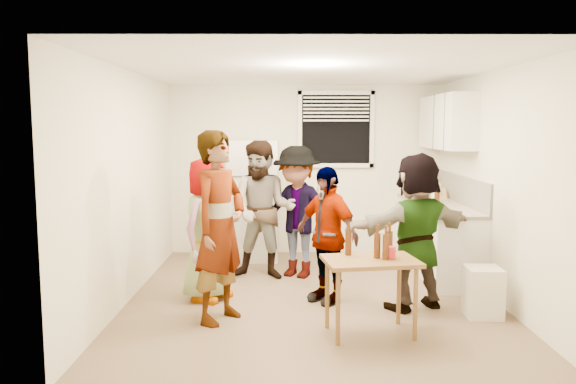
{
  "coord_description": "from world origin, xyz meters",
  "views": [
    {
      "loc": [
        -0.29,
        -6.07,
        1.89
      ],
      "look_at": [
        -0.26,
        0.27,
        1.15
      ],
      "focal_mm": 35.0,
      "sensor_mm": 36.0,
      "label": 1
    }
  ],
  "objects_px": {
    "wine_bottle": "(425,195)",
    "guest_stripe": "(221,320)",
    "refrigerator": "(253,200)",
    "guest_grey": "(209,299)",
    "guest_back_left": "(263,278)",
    "trash_bin": "(483,292)",
    "beer_bottle_table": "(377,258)",
    "red_cup": "(391,259)",
    "guest_back_right": "(297,276)",
    "serving_table": "(369,334)",
    "kettle": "(427,199)",
    "guest_orange": "(414,308)",
    "blue_cup": "(434,211)",
    "guest_black": "(326,301)",
    "beer_bottle_counter": "(437,206)"
  },
  "relations": [
    {
      "from": "refrigerator",
      "to": "guest_stripe",
      "type": "height_order",
      "value": "refrigerator"
    },
    {
      "from": "guest_grey",
      "to": "guest_back_left",
      "type": "xyz_separation_m",
      "value": [
        0.57,
        0.86,
        0.0
      ]
    },
    {
      "from": "trash_bin",
      "to": "red_cup",
      "type": "relative_size",
      "value": 4.53
    },
    {
      "from": "refrigerator",
      "to": "wine_bottle",
      "type": "xyz_separation_m",
      "value": [
        2.5,
        0.15,
        0.05
      ]
    },
    {
      "from": "red_cup",
      "to": "guest_black",
      "type": "relative_size",
      "value": 0.07
    },
    {
      "from": "wine_bottle",
      "to": "red_cup",
      "type": "bearing_deg",
      "value": -109.12
    },
    {
      "from": "kettle",
      "to": "guest_back_right",
      "type": "xyz_separation_m",
      "value": [
        -1.8,
        -0.67,
        -0.9
      ]
    },
    {
      "from": "red_cup",
      "to": "guest_stripe",
      "type": "bearing_deg",
      "value": 167.06
    },
    {
      "from": "trash_bin",
      "to": "guest_back_left",
      "type": "height_order",
      "value": "trash_bin"
    },
    {
      "from": "red_cup",
      "to": "guest_back_right",
      "type": "distance_m",
      "value": 2.26
    },
    {
      "from": "trash_bin",
      "to": "beer_bottle_table",
      "type": "height_order",
      "value": "beer_bottle_table"
    },
    {
      "from": "guest_stripe",
      "to": "trash_bin",
      "type": "bearing_deg",
      "value": -57.75
    },
    {
      "from": "beer_bottle_table",
      "to": "red_cup",
      "type": "height_order",
      "value": "beer_bottle_table"
    },
    {
      "from": "red_cup",
      "to": "guest_orange",
      "type": "distance_m",
      "value": 1.09
    },
    {
      "from": "beer_bottle_counter",
      "to": "guest_black",
      "type": "distance_m",
      "value": 1.98
    },
    {
      "from": "guest_grey",
      "to": "blue_cup",
      "type": "bearing_deg",
      "value": -50.67
    },
    {
      "from": "kettle",
      "to": "trash_bin",
      "type": "relative_size",
      "value": 0.44
    },
    {
      "from": "blue_cup",
      "to": "guest_back_right",
      "type": "relative_size",
      "value": 0.08
    },
    {
      "from": "guest_black",
      "to": "guest_orange",
      "type": "distance_m",
      "value": 0.94
    },
    {
      "from": "wine_bottle",
      "to": "guest_grey",
      "type": "height_order",
      "value": "wine_bottle"
    },
    {
      "from": "beer_bottle_counter",
      "to": "trash_bin",
      "type": "distance_m",
      "value": 1.63
    },
    {
      "from": "red_cup",
      "to": "guest_back_right",
      "type": "relative_size",
      "value": 0.07
    },
    {
      "from": "serving_table",
      "to": "guest_stripe",
      "type": "height_order",
      "value": "serving_table"
    },
    {
      "from": "beer_bottle_counter",
      "to": "guest_orange",
      "type": "distance_m",
      "value": 1.61
    },
    {
      "from": "refrigerator",
      "to": "beer_bottle_counter",
      "type": "bearing_deg",
      "value": -23.47
    },
    {
      "from": "wine_bottle",
      "to": "guest_orange",
      "type": "height_order",
      "value": "wine_bottle"
    },
    {
      "from": "blue_cup",
      "to": "wine_bottle",
      "type": "bearing_deg",
      "value": 79.39
    },
    {
      "from": "guest_orange",
      "to": "guest_back_left",
      "type": "bearing_deg",
      "value": -60.0
    },
    {
      "from": "serving_table",
      "to": "red_cup",
      "type": "distance_m",
      "value": 0.73
    },
    {
      "from": "blue_cup",
      "to": "trash_bin",
      "type": "xyz_separation_m",
      "value": [
        0.22,
        -1.11,
        -0.65
      ]
    },
    {
      "from": "trash_bin",
      "to": "guest_black",
      "type": "relative_size",
      "value": 0.34
    },
    {
      "from": "guest_back_right",
      "to": "guest_orange",
      "type": "relative_size",
      "value": 1.01
    },
    {
      "from": "red_cup",
      "to": "beer_bottle_table",
      "type": "bearing_deg",
      "value": 170.57
    },
    {
      "from": "wine_bottle",
      "to": "guest_stripe",
      "type": "bearing_deg",
      "value": -134.11
    },
    {
      "from": "refrigerator",
      "to": "beer_bottle_table",
      "type": "xyz_separation_m",
      "value": [
        1.29,
        -2.96,
        -0.15
      ]
    },
    {
      "from": "blue_cup",
      "to": "guest_back_left",
      "type": "distance_m",
      "value": 2.25
    },
    {
      "from": "beer_bottle_counter",
      "to": "guest_grey",
      "type": "height_order",
      "value": "beer_bottle_counter"
    },
    {
      "from": "trash_bin",
      "to": "red_cup",
      "type": "height_order",
      "value": "red_cup"
    },
    {
      "from": "guest_stripe",
      "to": "guest_back_left",
      "type": "distance_m",
      "value": 1.59
    },
    {
      "from": "serving_table",
      "to": "guest_grey",
      "type": "bearing_deg",
      "value": 146.5
    },
    {
      "from": "guest_stripe",
      "to": "guest_black",
      "type": "bearing_deg",
      "value": -30.99
    },
    {
      "from": "guest_grey",
      "to": "guest_orange",
      "type": "height_order",
      "value": "guest_grey"
    },
    {
      "from": "kettle",
      "to": "guest_black",
      "type": "relative_size",
      "value": 0.15
    },
    {
      "from": "refrigerator",
      "to": "guest_grey",
      "type": "height_order",
      "value": "refrigerator"
    },
    {
      "from": "guest_grey",
      "to": "guest_back_right",
      "type": "relative_size",
      "value": 0.95
    },
    {
      "from": "guest_back_right",
      "to": "guest_black",
      "type": "bearing_deg",
      "value": -46.01
    },
    {
      "from": "refrigerator",
      "to": "kettle",
      "type": "xyz_separation_m",
      "value": [
        2.4,
        -0.31,
        0.05
      ]
    },
    {
      "from": "serving_table",
      "to": "guest_black",
      "type": "relative_size",
      "value": 0.56
    },
    {
      "from": "guest_back_left",
      "to": "guest_back_right",
      "type": "bearing_deg",
      "value": 19.74
    },
    {
      "from": "guest_back_right",
      "to": "guest_black",
      "type": "distance_m",
      "value": 1.07
    }
  ]
}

